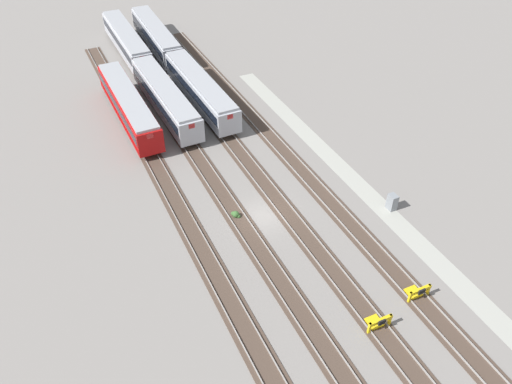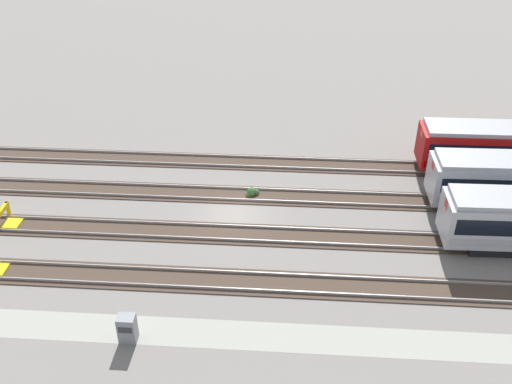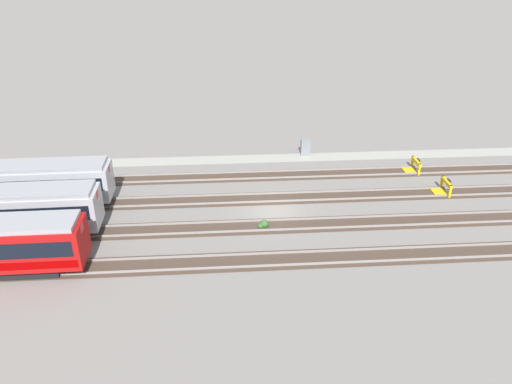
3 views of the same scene
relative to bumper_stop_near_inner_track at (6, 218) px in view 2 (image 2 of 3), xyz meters
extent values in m
plane|color=gray|center=(14.53, 2.23, -0.51)|extent=(400.00, 400.00, 0.00)
cube|color=#9E9E93|center=(14.53, -8.45, -0.51)|extent=(54.00, 2.00, 0.01)
cube|color=#47382D|center=(14.53, -4.44, -0.48)|extent=(90.00, 2.23, 0.06)
cube|color=gray|center=(14.53, -3.73, -0.38)|extent=(90.00, 0.07, 0.15)
cube|color=gray|center=(14.53, -5.16, -0.38)|extent=(90.00, 0.07, 0.15)
cube|color=#47382D|center=(14.53, 0.00, -0.48)|extent=(90.00, 2.24, 0.06)
cube|color=gray|center=(14.53, 0.72, -0.38)|extent=(90.00, 0.07, 0.15)
cube|color=gray|center=(14.53, -0.71, -0.38)|extent=(90.00, 0.07, 0.15)
cube|color=#47382D|center=(14.53, 4.45, -0.48)|extent=(90.00, 2.24, 0.06)
cube|color=gray|center=(14.53, 5.17, -0.38)|extent=(90.00, 0.07, 0.15)
cube|color=gray|center=(14.53, 3.73, -0.38)|extent=(90.00, 0.07, 0.15)
cube|color=#47382D|center=(14.53, 8.90, -0.48)|extent=(90.00, 2.23, 0.06)
cube|color=gray|center=(14.53, 9.62, -0.38)|extent=(90.00, 0.07, 0.15)
cube|color=gray|center=(14.53, 8.18, -0.38)|extent=(90.00, 0.07, 0.15)
cube|color=red|center=(27.46, -0.14, 2.54)|extent=(0.09, 0.70, 0.56)
cube|color=black|center=(30.84, -0.09, -0.16)|extent=(3.63, 2.30, 0.70)
cube|color=red|center=(27.46, 8.80, 2.54)|extent=(0.09, 0.70, 0.56)
cube|color=black|center=(30.84, 8.83, -0.16)|extent=(3.62, 2.28, 0.70)
cube|color=red|center=(27.46, 4.28, 2.54)|extent=(0.09, 0.70, 0.56)
cube|color=black|center=(30.84, 4.35, -0.16)|extent=(3.64, 2.31, 0.70)
cube|color=gold|center=(-0.22, 0.90, 0.06)|extent=(0.18, 0.18, 1.15)
cube|color=gold|center=(-0.24, 0.00, 0.49)|extent=(0.28, 2.00, 0.30)
cube|color=gold|center=(0.31, -0.01, -0.42)|extent=(1.12, 1.10, 0.18)
cube|color=gray|center=(10.25, -9.13, 0.29)|extent=(0.90, 0.70, 1.60)
cube|color=#333338|center=(10.25, -9.49, 0.53)|extent=(0.70, 0.04, 0.36)
sphere|color=#38602D|center=(15.52, 4.51, -0.23)|extent=(0.64, 0.64, 0.64)
sphere|color=#38602D|center=(15.82, 4.63, -0.33)|extent=(0.44, 0.44, 0.44)
sphere|color=#38602D|center=(15.30, 4.33, -0.37)|extent=(0.36, 0.36, 0.36)
camera|label=1|loc=(-16.15, 17.59, 30.50)|focal=35.00mm
camera|label=2|loc=(18.17, -29.93, 22.63)|focal=42.00mm
camera|label=3|loc=(18.41, 36.39, 18.76)|focal=35.00mm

